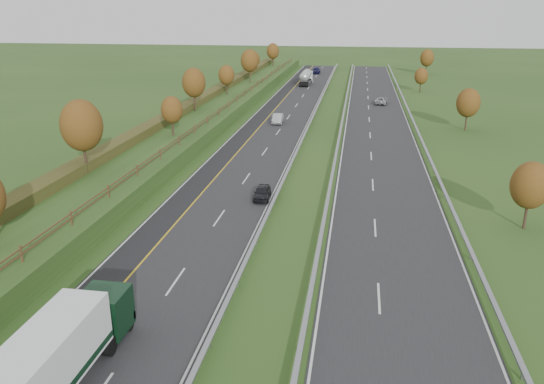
{
  "coord_description": "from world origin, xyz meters",
  "views": [
    {
      "loc": [
        13.21,
        -20.45,
        18.13
      ],
      "look_at": [
        5.85,
        24.76,
        2.2
      ],
      "focal_mm": 35.0,
      "sensor_mm": 36.0,
      "label": 1
    }
  ],
  "objects_px": {
    "road_tanker": "(306,77)",
    "car_dark_near": "(262,192)",
    "car_silver_mid": "(278,118)",
    "car_oncoming": "(381,101)",
    "car_small_far": "(316,70)"
  },
  "relations": [
    {
      "from": "road_tanker",
      "to": "car_dark_near",
      "type": "xyz_separation_m",
      "value": [
        4.2,
        -84.97,
        -1.17
      ]
    },
    {
      "from": "road_tanker",
      "to": "car_dark_near",
      "type": "relative_size",
      "value": 2.92
    },
    {
      "from": "car_silver_mid",
      "to": "car_oncoming",
      "type": "bearing_deg",
      "value": 47.69
    },
    {
      "from": "road_tanker",
      "to": "car_dark_near",
      "type": "bearing_deg",
      "value": -87.17
    },
    {
      "from": "road_tanker",
      "to": "car_oncoming",
      "type": "bearing_deg",
      "value": -56.25
    },
    {
      "from": "car_dark_near",
      "to": "car_small_far",
      "type": "distance_m",
      "value": 108.96
    },
    {
      "from": "car_oncoming",
      "to": "car_silver_mid",
      "type": "bearing_deg",
      "value": 57.38
    },
    {
      "from": "road_tanker",
      "to": "car_small_far",
      "type": "bearing_deg",
      "value": 88.59
    },
    {
      "from": "car_oncoming",
      "to": "car_small_far",
      "type": "bearing_deg",
      "value": -64.82
    },
    {
      "from": "car_dark_near",
      "to": "car_oncoming",
      "type": "distance_m",
      "value": 60.04
    },
    {
      "from": "road_tanker",
      "to": "car_silver_mid",
      "type": "relative_size",
      "value": 2.42
    },
    {
      "from": "car_oncoming",
      "to": "car_dark_near",
      "type": "bearing_deg",
      "value": 83.45
    },
    {
      "from": "car_silver_mid",
      "to": "car_dark_near",
      "type": "bearing_deg",
      "value": -87.0
    },
    {
      "from": "car_silver_mid",
      "to": "car_oncoming",
      "type": "relative_size",
      "value": 0.97
    },
    {
      "from": "car_small_far",
      "to": "car_oncoming",
      "type": "xyz_separation_m",
      "value": [
        17.1,
        -50.4,
        -0.15
      ]
    }
  ]
}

